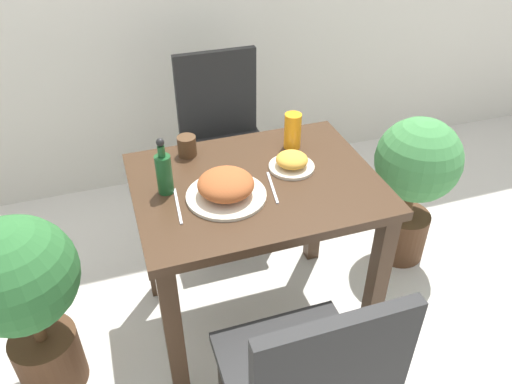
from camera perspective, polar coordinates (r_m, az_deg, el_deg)
name	(u,v)px	position (r m, az deg, el deg)	size (l,w,h in m)	color
ground_plane	(256,316)	(2.28, 0.00, -13.95)	(16.00, 16.00, 0.00)	beige
dining_table	(256,210)	(1.87, 0.00, -2.12)	(0.87, 0.67, 0.73)	#3D2819
chair_near	(308,384)	(1.46, 6.01, -20.97)	(0.42, 0.42, 0.92)	black
chair_far	(224,137)	(2.47, -3.68, 6.33)	(0.42, 0.42, 0.92)	black
food_plate	(226,187)	(1.69, -3.46, 0.60)	(0.28, 0.28, 0.09)	beige
side_plate	(292,162)	(1.84, 4.11, 3.45)	(0.17, 0.17, 0.06)	beige
drink_cup	(187,146)	(1.93, -7.90, 5.24)	(0.07, 0.07, 0.08)	#4C331E
juice_glass	(293,131)	(1.96, 4.21, 6.99)	(0.07, 0.07, 0.14)	orange
sauce_bottle	(164,172)	(1.71, -10.48, 2.27)	(0.06, 0.06, 0.21)	#194C23
fork_utensil	(178,206)	(1.68, -8.92, -1.56)	(0.02, 0.20, 0.00)	silver
spoon_utensil	(272,187)	(1.75, 1.89, 0.54)	(0.04, 0.19, 0.00)	silver
potted_plant_left	(24,293)	(1.88, -25.01, -10.42)	(0.40, 0.40, 0.77)	#51331E
potted_plant_right	(415,176)	(2.39, 17.68, 1.77)	(0.39, 0.39, 0.75)	#51331E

